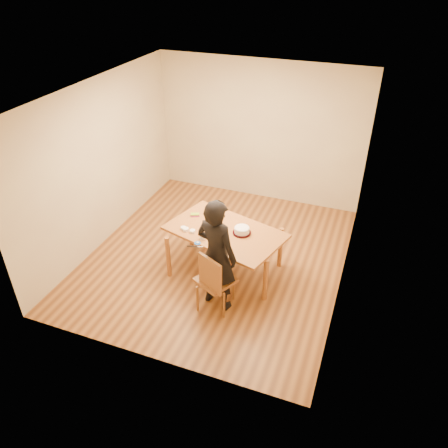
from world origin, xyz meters
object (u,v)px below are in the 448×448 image
(dining_chair, at_px, (216,280))
(cake, at_px, (242,230))
(dining_table, at_px, (225,232))
(person, at_px, (217,255))
(cake_plate, at_px, (242,233))

(dining_chair, xyz_separation_m, cake, (0.10, 0.80, 0.36))
(dining_table, relative_size, person, 1.01)
(cake_plate, xyz_separation_m, cake, (0.00, 0.00, 0.05))
(dining_chair, xyz_separation_m, person, (0.00, 0.05, 0.40))
(dining_chair, relative_size, cake_plate, 1.68)
(cake_plate, distance_m, person, 0.76)
(dining_chair, xyz_separation_m, cake_plate, (0.10, 0.80, 0.31))
(dining_table, height_order, cake, cake)
(dining_chair, bearing_deg, cake, 108.71)
(dining_table, xyz_separation_m, dining_chair, (0.15, -0.78, -0.28))
(dining_chair, bearing_deg, cake_plate, 108.71)
(cake, height_order, person, person)
(cake, bearing_deg, cake_plate, 0.00)
(cake, relative_size, person, 0.13)
(cake_plate, relative_size, person, 0.16)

